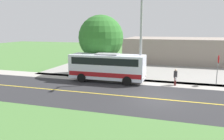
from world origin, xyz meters
name	(u,v)px	position (x,y,z in m)	size (l,w,h in m)	color
ground_plane	(156,99)	(0.00, 0.00, 0.00)	(120.00, 120.00, 0.00)	#477238
road_surface	(156,99)	(0.00, 0.00, 0.00)	(8.00, 100.00, 0.01)	#28282B
sidewalk	(162,83)	(-5.20, 0.00, 0.00)	(2.40, 100.00, 0.01)	#9E9991
parking_lot_surface	(191,72)	(-12.40, 3.00, 0.00)	(14.00, 36.00, 0.01)	gray
road_centre_line	(156,99)	(0.00, 0.00, 0.01)	(0.16, 100.00, 0.00)	gold
shuttle_bus_front	(107,66)	(-4.51, -5.45, 1.58)	(2.68, 7.73, 2.88)	silver
pedestrian_with_bags	(175,77)	(-4.79, 1.30, 0.85)	(0.72, 0.34, 1.59)	#4C1919
stop_sign	(218,65)	(-6.10, 5.12, 1.96)	(0.76, 0.07, 2.88)	slate
street_light_pole	(141,34)	(-4.89, -2.13, 4.80)	(1.97, 0.24, 8.78)	#9E9EA3
tree_curbside	(101,38)	(-7.40, -7.15, 4.32)	(5.13, 5.13, 6.90)	#4C3826
commercial_building	(194,50)	(-21.40, 3.71, 1.89)	(10.00, 21.30, 3.77)	gray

